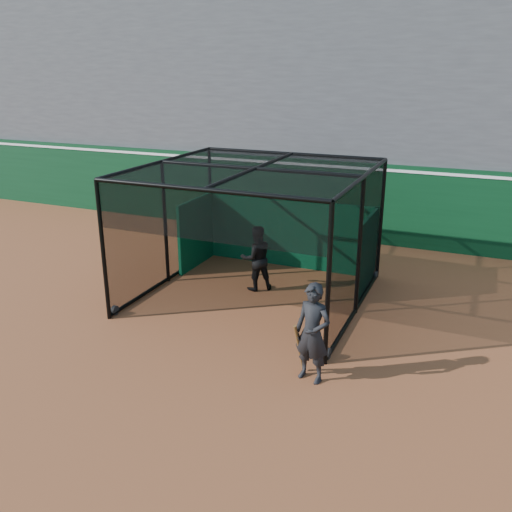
% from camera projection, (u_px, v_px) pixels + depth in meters
% --- Properties ---
extents(ground, '(120.00, 120.00, 0.00)m').
position_uv_depth(ground, '(192.00, 351.00, 10.60)').
color(ground, brown).
rests_on(ground, ground).
extents(outfield_wall, '(50.00, 0.50, 2.50)m').
position_uv_depth(outfield_wall, '(320.00, 197.00, 17.56)').
color(outfield_wall, '#093318').
rests_on(outfield_wall, ground).
extents(grandstand, '(50.00, 7.85, 8.95)m').
position_uv_depth(grandstand, '(354.00, 90.00, 19.79)').
color(grandstand, '#4C4C4F').
rests_on(grandstand, ground).
extents(batting_cage, '(5.02, 4.97, 3.10)m').
position_uv_depth(batting_cage, '(255.00, 235.00, 12.69)').
color(batting_cage, black).
rests_on(batting_cage, ground).
extents(batter, '(1.01, 0.98, 1.64)m').
position_uv_depth(batter, '(256.00, 258.00, 13.31)').
color(batter, black).
rests_on(batter, ground).
extents(on_deck_player, '(0.74, 0.56, 1.81)m').
position_uv_depth(on_deck_player, '(312.00, 333.00, 9.34)').
color(on_deck_player, black).
rests_on(on_deck_player, ground).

